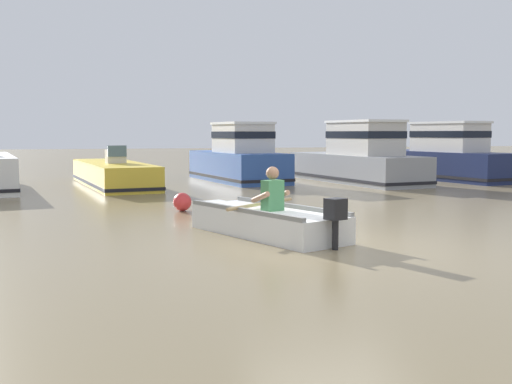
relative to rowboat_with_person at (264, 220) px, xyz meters
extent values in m
plane|color=#7A6B4C|center=(0.73, -1.28, -0.25)|extent=(120.00, 120.00, 0.00)
cube|color=white|center=(0.03, -0.07, -0.03)|extent=(2.19, 3.29, 0.44)
cube|color=white|center=(-0.63, 1.54, -0.03)|extent=(0.71, 0.60, 0.42)
cube|color=gray|center=(-0.45, -0.26, 0.22)|extent=(1.22, 2.84, 0.08)
cube|color=gray|center=(0.50, 0.13, 0.22)|extent=(1.22, 2.84, 0.08)
cube|color=white|center=(0.06, -0.16, 0.15)|extent=(1.04, 0.64, 0.06)
cylinder|color=black|center=(0.65, -1.59, 0.02)|extent=(0.13, 0.13, 0.54)
cube|color=black|center=(0.65, -1.59, 0.37)|extent=(0.35, 0.33, 0.32)
cube|color=#3F7F4C|center=(0.08, -0.20, 0.45)|extent=(0.40, 0.33, 0.52)
sphere|color=#9E7051|center=(0.08, -0.20, 0.83)|extent=(0.22, 0.22, 0.22)
cylinder|color=#9E7051|center=(-0.14, -0.24, 0.43)|extent=(0.24, 0.43, 0.23)
cylinder|color=#9E7051|center=(0.27, -0.07, 0.43)|extent=(0.24, 0.43, 0.23)
cylinder|color=tan|center=(0.03, 0.32, 0.25)|extent=(1.57, 1.34, 0.06)
cube|color=gold|center=(-2.14, 10.81, 0.13)|extent=(2.69, 6.77, 0.77)
cube|color=black|center=(-2.14, 10.81, -0.12)|extent=(2.74, 6.82, 0.10)
cube|color=silver|center=(-2.07, 10.32, 0.74)|extent=(0.67, 0.59, 0.44)
cube|color=slate|center=(-2.03, 10.06, 0.92)|extent=(0.60, 0.13, 0.36)
cube|color=#2D519E|center=(2.30, 11.58, 0.28)|extent=(2.74, 5.49, 1.05)
cube|color=black|center=(2.30, 11.58, -0.07)|extent=(2.79, 5.53, 0.10)
cube|color=silver|center=(2.38, 11.12, 1.30)|extent=(1.84, 2.42, 1.00)
cube|color=black|center=(2.38, 11.12, 1.42)|extent=(1.87, 2.45, 0.24)
cube|color=white|center=(2.38, 11.12, 1.84)|extent=(1.93, 2.54, 0.08)
cube|color=gray|center=(6.29, 10.12, 0.24)|extent=(2.89, 6.59, 0.98)
cube|color=black|center=(6.29, 10.12, -0.08)|extent=(2.93, 6.64, 0.10)
cube|color=beige|center=(6.37, 9.55, 1.29)|extent=(1.91, 2.88, 1.13)
cube|color=black|center=(6.37, 9.55, 1.43)|extent=(1.94, 2.91, 0.24)
cube|color=white|center=(6.37, 9.55, 1.90)|extent=(2.00, 3.02, 0.08)
cube|color=#19234C|center=(9.92, 10.65, 0.27)|extent=(2.96, 6.77, 1.05)
cube|color=black|center=(9.92, 10.65, -0.07)|extent=(3.01, 6.82, 0.10)
cube|color=silver|center=(10.04, 10.07, 1.32)|extent=(1.85, 2.96, 1.04)
cube|color=black|center=(10.04, 10.07, 1.45)|extent=(1.89, 3.00, 0.24)
cube|color=white|center=(10.04, 10.07, 1.88)|extent=(1.94, 3.11, 0.08)
sphere|color=red|center=(-0.90, 3.55, -0.05)|extent=(0.41, 0.41, 0.41)
camera|label=1|loc=(-2.88, -10.02, 1.51)|focal=42.83mm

